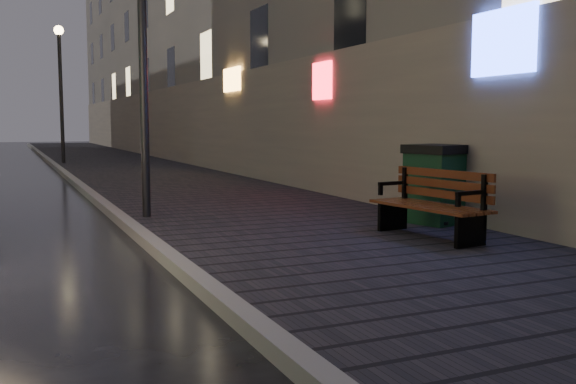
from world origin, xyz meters
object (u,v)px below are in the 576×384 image
lamp_far (60,77)px  bench (433,204)px  lamp_near (142,10)px  trash_bin (436,183)px

lamp_far → bench: size_ratio=2.85×
lamp_far → bench: lamp_far is taller
bench → lamp_near: bearing=125.0°
bench → lamp_far: bearing=92.4°
trash_bin → lamp_near: bearing=132.4°
lamp_far → trash_bin: bearing=-77.9°
trash_bin → lamp_far: bearing=86.6°
bench → trash_bin: (0.82, 1.02, 0.16)m
lamp_far → trash_bin: (3.95, -18.49, -2.72)m
lamp_near → trash_bin: lamp_near is taller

